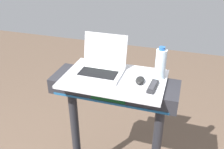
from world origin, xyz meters
name	(u,v)px	position (x,y,z in m)	size (l,w,h in m)	color
desk_board	(114,79)	(0.00, 0.70, 1.10)	(0.71, 0.46, 0.02)	silver
laptop	(101,65)	(-0.12, 0.76, 1.16)	(0.33, 0.29, 0.25)	#B7B7BC
computer_mouse	(140,80)	(0.18, 0.69, 1.13)	(0.06, 0.10, 0.03)	black
water_bottle	(161,64)	(0.30, 0.79, 1.22)	(0.07, 0.07, 0.23)	silver
tv_remote	(153,86)	(0.28, 0.64, 1.12)	(0.06, 0.16, 0.02)	#232326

